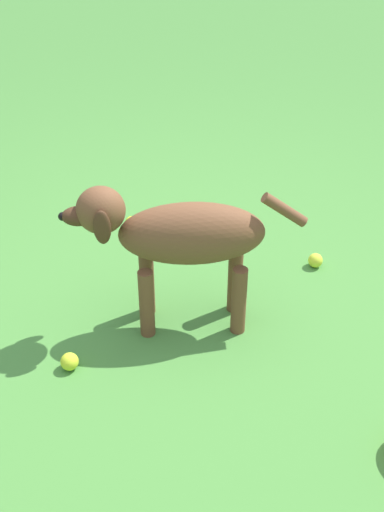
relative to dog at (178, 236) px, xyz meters
The scene contains 5 objects.
ground 0.41m from the dog, 81.08° to the right, with size 14.00×14.00×0.00m, color #478438.
dog is the anchor object (origin of this frame).
tennis_ball_0 0.60m from the dog, 91.38° to the left, with size 0.07×0.07×0.07m, color #CADB2C.
tennis_ball_1 0.85m from the dog, 14.19° to the right, with size 0.07×0.07×0.07m, color #C7DC2A.
tennis_ball_2 0.81m from the dog, 90.80° to the right, with size 0.07×0.07×0.07m, color #C7D534.
Camera 1 is at (-1.63, 1.06, 1.57)m, focal length 42.81 mm.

